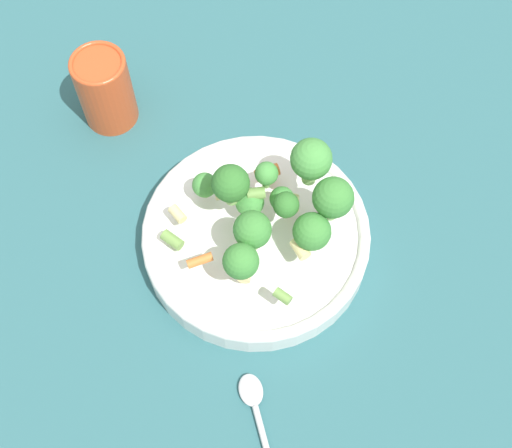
# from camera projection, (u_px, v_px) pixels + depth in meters

# --- Properties ---
(ground_plane) EXTENTS (3.00, 3.00, 0.00)m
(ground_plane) POSITION_uv_depth(u_px,v_px,m) (256.00, 244.00, 0.85)
(ground_plane) COLOR #2D6066
(bowl) EXTENTS (0.26, 0.26, 0.04)m
(bowl) POSITION_uv_depth(u_px,v_px,m) (256.00, 237.00, 0.83)
(bowl) COLOR white
(bowl) RESTS_ON ground_plane
(pasta_salad) EXTENTS (0.18, 0.18, 0.10)m
(pasta_salad) POSITION_uv_depth(u_px,v_px,m) (277.00, 204.00, 0.76)
(pasta_salad) COLOR #8CB766
(pasta_salad) RESTS_ON bowl
(cup) EXTENTS (0.07, 0.07, 0.11)m
(cup) POSITION_uv_depth(u_px,v_px,m) (105.00, 89.00, 0.88)
(cup) COLOR #CC4C23
(cup) RESTS_ON ground_plane
(spoon) EXTENTS (0.15, 0.12, 0.01)m
(spoon) POSITION_uv_depth(u_px,v_px,m) (260.00, 424.00, 0.75)
(spoon) COLOR silver
(spoon) RESTS_ON ground_plane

